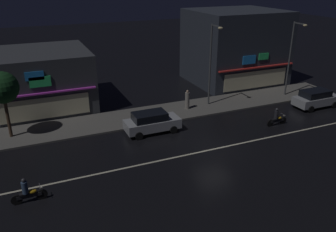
# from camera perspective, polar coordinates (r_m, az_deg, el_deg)

# --- Properties ---
(ground_plane) EXTENTS (140.00, 140.00, 0.00)m
(ground_plane) POSITION_cam_1_polar(r_m,az_deg,el_deg) (24.98, 7.65, -5.42)
(ground_plane) COLOR black
(lane_divider_stripe) EXTENTS (33.31, 0.16, 0.01)m
(lane_divider_stripe) POSITION_cam_1_polar(r_m,az_deg,el_deg) (24.98, 7.65, -5.41)
(lane_divider_stripe) COLOR beige
(lane_divider_stripe) RESTS_ON ground
(sidewalk_far) EXTENTS (35.06, 4.08, 0.14)m
(sidewalk_far) POSITION_cam_1_polar(r_m,az_deg,el_deg) (31.10, 0.57, 0.72)
(sidewalk_far) COLOR #5B5954
(sidewalk_far) RESTS_ON ground
(storefront_left_block) EXTENTS (9.05, 8.47, 5.23)m
(storefront_left_block) POSITION_cam_1_polar(r_m,az_deg,el_deg) (33.84, -20.51, 5.64)
(storefront_left_block) COLOR #383A3F
(storefront_left_block) RESTS_ON ground
(storefront_center_block) EXTENTS (9.59, 8.72, 7.93)m
(storefront_center_block) POSITION_cam_1_polar(r_m,az_deg,el_deg) (40.27, 10.92, 11.16)
(storefront_center_block) COLOR #2D333D
(storefront_center_block) RESTS_ON ground
(streetlamp_west) EXTENTS (0.44, 1.64, 7.41)m
(streetlamp_west) POSITION_cam_1_polar(r_m,az_deg,el_deg) (31.55, 7.20, 9.29)
(streetlamp_west) COLOR #47494C
(streetlamp_west) RESTS_ON sidewalk_far
(streetlamp_mid) EXTENTS (0.44, 1.64, 7.25)m
(streetlamp_mid) POSITION_cam_1_polar(r_m,az_deg,el_deg) (36.07, 19.74, 9.69)
(streetlamp_mid) COLOR #47494C
(streetlamp_mid) RESTS_ON sidewalk_far
(pedestrian_on_sidewalk) EXTENTS (0.40, 0.40, 1.77)m
(pedestrian_on_sidewalk) POSITION_cam_1_polar(r_m,az_deg,el_deg) (31.39, 3.19, 2.62)
(pedestrian_on_sidewalk) COLOR gray
(pedestrian_on_sidewalk) RESTS_ON sidewalk_far
(street_tree) EXTENTS (2.33, 2.33, 5.05)m
(street_tree) POSITION_cam_1_polar(r_m,az_deg,el_deg) (27.56, -25.66, 4.19)
(street_tree) COLOR #473323
(street_tree) RESTS_ON sidewalk_far
(parked_car_near_kerb) EXTENTS (4.30, 1.98, 1.67)m
(parked_car_near_kerb) POSITION_cam_1_polar(r_m,az_deg,el_deg) (34.89, 23.19, 2.70)
(parked_car_near_kerb) COLOR #9EA0A5
(parked_car_near_kerb) RESTS_ON ground
(parked_car_trailing) EXTENTS (4.30, 1.98, 1.67)m
(parked_car_trailing) POSITION_cam_1_polar(r_m,az_deg,el_deg) (26.99, -2.72, -0.98)
(parked_car_trailing) COLOR #9EA0A5
(parked_car_trailing) RESTS_ON ground
(motorcycle_lead) EXTENTS (1.90, 0.60, 1.52)m
(motorcycle_lead) POSITION_cam_1_polar(r_m,az_deg,el_deg) (20.64, -22.14, -11.56)
(motorcycle_lead) COLOR black
(motorcycle_lead) RESTS_ON ground
(motorcycle_following) EXTENTS (1.90, 0.60, 1.52)m
(motorcycle_following) POSITION_cam_1_polar(r_m,az_deg,el_deg) (29.63, 17.47, -0.34)
(motorcycle_following) COLOR black
(motorcycle_following) RESTS_ON ground
(traffic_cone) EXTENTS (0.36, 0.36, 0.55)m
(traffic_cone) POSITION_cam_1_polar(r_m,az_deg,el_deg) (28.10, 1.56, -1.30)
(traffic_cone) COLOR orange
(traffic_cone) RESTS_ON ground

